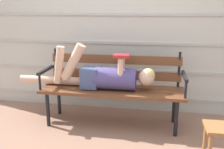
{
  "coord_description": "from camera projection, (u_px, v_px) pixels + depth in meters",
  "views": [
    {
      "loc": [
        0.49,
        -2.8,
        1.4
      ],
      "look_at": [
        0.0,
        0.05,
        0.63
      ],
      "focal_mm": 40.62,
      "sensor_mm": 36.0,
      "label": 1
    }
  ],
  "objects": [
    {
      "name": "park_bench",
      "position": [
        113.0,
        84.0,
        3.1
      ],
      "size": [
        1.71,
        0.49,
        0.89
      ],
      "color": "brown",
      "rests_on": "ground"
    },
    {
      "name": "ground_plane",
      "position": [
        111.0,
        125.0,
        3.11
      ],
      "size": [
        12.0,
        12.0,
        0.0
      ],
      "primitive_type": "plane",
      "color": "#936B56"
    },
    {
      "name": "house_siding",
      "position": [
        119.0,
        29.0,
        3.39
      ],
      "size": [
        4.54,
        0.08,
        2.26
      ],
      "color": "beige",
      "rests_on": "ground"
    },
    {
      "name": "reclining_person",
      "position": [
        103.0,
        76.0,
        3.02
      ],
      "size": [
        1.7,
        0.26,
        0.56
      ],
      "color": "#514784"
    }
  ]
}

